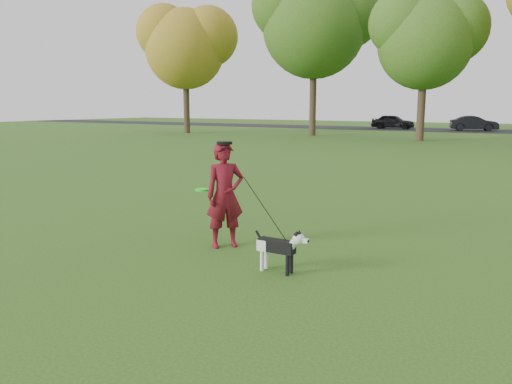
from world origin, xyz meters
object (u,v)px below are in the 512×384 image
Objects in this scene: dog at (281,245)px; car_mid at (474,123)px; car_left at (393,122)px; man at (225,195)px.

dog is 0.21× the size of car_mid.
car_mid is (6.93, 0.00, -0.02)m from car_left.
car_left is 6.93m from car_mid.
man reaches higher than car_left.
man is at bearing 154.13° from dog.
man is at bearing -169.45° from car_left.
car_mid reaches higher than dog.
car_mid is (-3.35, 40.68, 0.28)m from dog.
dog is at bearing -75.58° from man.
man is 1.56m from dog.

